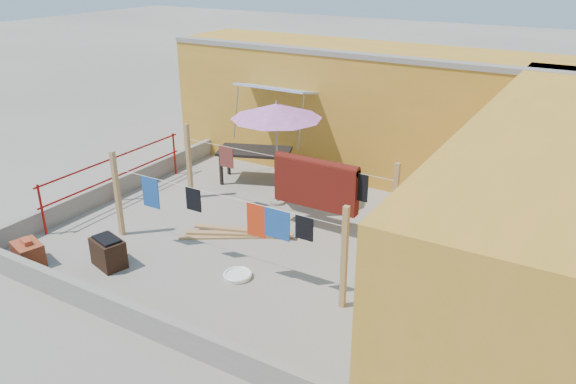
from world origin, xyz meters
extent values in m
plane|color=#9E998E|center=(0.00, 0.00, 0.00)|extent=(80.00, 80.00, 0.00)
cube|color=#CA882C|center=(0.50, 4.70, 1.60)|extent=(11.00, 2.40, 3.20)
cube|color=gray|center=(0.50, 3.65, 3.15)|extent=(11.00, 0.35, 0.12)
cube|color=#2D51B2|center=(-1.60, 3.15, 2.25)|extent=(2.00, 0.79, 0.22)
cylinder|color=gray|center=(-2.55, 2.78, 1.60)|extent=(0.03, 0.30, 1.28)
cylinder|color=gray|center=(-0.65, 2.78, 1.60)|extent=(0.03, 0.30, 1.28)
cube|color=#CA882C|center=(5.20, 0.00, 1.60)|extent=(2.40, 9.00, 3.20)
cube|color=gray|center=(0.00, -3.58, 0.22)|extent=(8.30, 0.16, 0.44)
cube|color=gray|center=(-4.08, 0.00, 0.22)|extent=(0.16, 7.30, 0.44)
cylinder|color=maroon|center=(-3.85, -2.20, 0.55)|extent=(0.05, 0.05, 1.10)
cylinder|color=maroon|center=(-3.85, -0.20, 0.55)|extent=(0.05, 0.05, 1.10)
cylinder|color=maroon|center=(-3.85, 1.80, 0.55)|extent=(0.05, 0.05, 1.10)
cylinder|color=maroon|center=(-3.85, -0.20, 1.05)|extent=(0.04, 4.20, 0.04)
cylinder|color=maroon|center=(-3.85, -0.20, 0.60)|extent=(0.04, 4.20, 0.04)
cube|color=tan|center=(-2.50, -1.40, 0.90)|extent=(0.09, 0.09, 1.80)
cube|color=tan|center=(2.50, -1.40, 0.90)|extent=(0.09, 0.09, 1.80)
cube|color=tan|center=(2.50, 0.80, 0.90)|extent=(0.09, 0.09, 1.80)
cube|color=tan|center=(-2.50, 0.80, 0.90)|extent=(0.09, 0.09, 1.80)
cylinder|color=silver|center=(0.00, -1.40, 1.45)|extent=(5.00, 0.01, 0.01)
cylinder|color=silver|center=(0.00, 0.80, 1.45)|extent=(5.00, 0.01, 0.01)
cube|color=#4F120D|center=(0.82, 0.80, 1.02)|extent=(1.84, 0.22, 0.97)
cube|color=black|center=(1.76, 0.80, 1.17)|extent=(0.38, 0.02, 0.56)
cube|color=maroon|center=(-1.42, 0.80, 1.21)|extent=(0.37, 0.02, 0.48)
cube|color=#1C4998|center=(-1.58, -1.40, 1.14)|extent=(0.41, 0.02, 0.62)
cube|color=black|center=(-0.53, -1.40, 1.23)|extent=(0.33, 0.02, 0.44)
cube|color=red|center=(0.83, -1.40, 1.15)|extent=(0.36, 0.02, 0.61)
cube|color=#1C4998|center=(1.26, -1.40, 1.18)|extent=(0.48, 0.02, 0.53)
cube|color=black|center=(1.77, -1.40, 1.24)|extent=(0.33, 0.02, 0.42)
cylinder|color=gray|center=(-0.58, 1.56, 0.03)|extent=(0.36, 0.36, 0.06)
cylinder|color=gray|center=(-0.58, 1.56, 1.15)|extent=(0.04, 0.04, 2.31)
cone|color=#D774BF|center=(-0.58, 1.56, 2.19)|extent=(2.57, 2.57, 0.32)
cylinder|color=gray|center=(-0.58, 1.56, 2.37)|extent=(0.04, 0.04, 0.10)
cube|color=black|center=(-1.77, 2.43, 0.80)|extent=(1.98, 1.48, 0.07)
cube|color=black|center=(-2.37, 1.82, 0.39)|extent=(0.07, 0.07, 0.78)
cube|color=black|center=(-2.63, 2.48, 0.39)|extent=(0.07, 0.07, 0.78)
cube|color=black|center=(-0.92, 2.39, 0.39)|extent=(0.07, 0.07, 0.78)
cube|color=black|center=(-1.18, 3.05, 0.39)|extent=(0.07, 0.07, 0.78)
cube|color=#A74126|center=(-3.08, -3.15, 0.22)|extent=(0.69, 0.58, 0.43)
cube|color=#B2462A|center=(-3.08, -3.15, 0.47)|extent=(0.30, 0.20, 0.09)
cube|color=tan|center=(-0.49, -0.39, 0.02)|extent=(1.85, 1.25, 0.04)
cube|color=tan|center=(-0.41, -0.27, 0.07)|extent=(1.93, 1.10, 0.04)
cube|color=tan|center=(-0.33, -0.15, 0.12)|extent=(2.02, 0.84, 0.04)
cube|color=black|center=(-1.76, -2.43, 0.27)|extent=(0.73, 0.58, 0.53)
cube|color=black|center=(-1.76, -2.43, 0.56)|extent=(0.60, 0.45, 0.04)
cylinder|color=white|center=(0.51, -1.55, 0.03)|extent=(0.49, 0.49, 0.06)
torus|color=white|center=(0.51, -1.55, 0.06)|extent=(0.52, 0.52, 0.05)
cylinder|color=white|center=(2.69, 1.89, 0.16)|extent=(0.23, 0.23, 0.32)
cylinder|color=white|center=(2.69, 1.89, 0.34)|extent=(0.06, 0.06, 0.05)
cylinder|color=white|center=(3.70, 1.59, 0.16)|extent=(0.23, 0.23, 0.31)
cylinder|color=white|center=(3.70, 1.59, 0.33)|extent=(0.06, 0.06, 0.05)
torus|color=#1B7C1D|center=(3.70, 3.20, 0.02)|extent=(0.49, 0.49, 0.03)
torus|color=#1B7C1D|center=(3.70, 3.20, 0.06)|extent=(0.42, 0.42, 0.03)
imported|color=#205718|center=(0.13, 2.81, 0.39)|extent=(0.72, 0.63, 0.78)
imported|color=#205718|center=(3.31, 3.20, 0.36)|extent=(0.48, 0.48, 0.72)
imported|color=#205718|center=(2.31, 1.33, 0.45)|extent=(0.56, 0.56, 0.89)
imported|color=#205718|center=(3.33, 0.45, 0.34)|extent=(0.46, 0.48, 0.68)
imported|color=#205718|center=(3.70, -3.02, 0.30)|extent=(0.69, 0.70, 0.59)
camera|label=1|loc=(5.68, -8.51, 5.34)|focal=35.00mm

